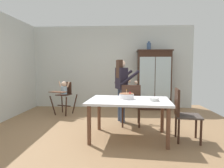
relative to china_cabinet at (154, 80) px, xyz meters
The scene contains 11 objects.
ground_plane 2.90m from the china_cabinet, 120.07° to the right, with size 6.24×6.24×0.00m, color #93704C.
wall_back 1.45m from the china_cabinet, 169.11° to the left, with size 5.32×0.06×2.70m, color silver.
china_cabinet is the anchor object (origin of this frame).
ceramic_vase 1.07m from the china_cabinet, behind, with size 0.13×0.13×0.27m.
high_chair_with_toddler 2.83m from the china_cabinet, 162.11° to the right, with size 0.72×0.80×0.95m.
adult_person 1.85m from the china_cabinet, 123.84° to the right, with size 0.63×0.62×1.53m.
dining_table 2.83m from the china_cabinet, 108.37° to the right, with size 1.60×1.17×0.74m.
birthday_cake 2.74m from the china_cabinet, 109.89° to the right, with size 0.28×0.28×0.19m.
serving_bowl 2.82m from the china_cabinet, 99.00° to the right, with size 0.18×0.18×0.06m, color silver.
dining_chair_far_side 2.14m from the china_cabinet, 112.86° to the right, with size 0.46×0.46×0.96m.
dining_chair_right_end 2.78m from the china_cabinet, 88.21° to the right, with size 0.49×0.49×0.96m.
Camera 1 is at (0.35, -4.02, 1.36)m, focal length 31.78 mm.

